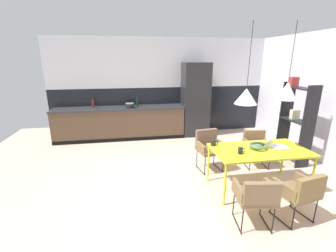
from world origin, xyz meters
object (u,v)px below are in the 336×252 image
object	(u,v)px
open_book	(278,147)
pendant_lamp_over_table_far	(287,91)
mug_glass_clear	(269,140)
mug_tall_blue	(241,151)
armchair_near_window	(257,195)
bottle_vinegar_dark	(93,104)
armchair_head_of_table	(209,145)
armchair_corner_seat	(256,144)
cooking_pot	(130,105)
open_shelf_unit	(296,121)
fruit_bowl	(258,146)
dining_table	(260,152)
bottle_wine_green	(137,102)
pendant_lamp_over_table_near	(246,96)
armchair_facing_counter	(301,190)
mug_white_ceramic	(214,143)
refrigerator_column	(195,100)

from	to	relation	value
open_book	pendant_lamp_over_table_far	distance (m)	0.98
mug_glass_clear	mug_tall_blue	bearing A→B (deg)	-152.25
armchair_near_window	bottle_vinegar_dark	bearing A→B (deg)	131.07
open_book	mug_tall_blue	distance (m)	0.80
armchair_head_of_table	armchair_corner_seat	bearing A→B (deg)	170.99
cooking_pot	bottle_vinegar_dark	bearing A→B (deg)	169.76
mug_tall_blue	mug_glass_clear	world-z (taller)	mug_tall_blue
armchair_near_window	open_shelf_unit	distance (m)	2.68
armchair_head_of_table	cooking_pot	size ratio (longest dim) A/B	3.48
fruit_bowl	cooking_pot	bearing A→B (deg)	125.26
dining_table	fruit_bowl	world-z (taller)	fruit_bowl
open_shelf_unit	pendant_lamp_over_table_far	distance (m)	1.63
armchair_corner_seat	bottle_wine_green	bearing A→B (deg)	-37.36
armchair_near_window	pendant_lamp_over_table_near	distance (m)	1.49
armchair_facing_counter	mug_white_ceramic	world-z (taller)	mug_white_ceramic
armchair_head_of_table	pendant_lamp_over_table_near	distance (m)	1.42
refrigerator_column	open_shelf_unit	distance (m)	2.69
armchair_head_of_table	pendant_lamp_over_table_far	bearing A→B (deg)	126.21
pendant_lamp_over_table_far	armchair_corner_seat	bearing A→B (deg)	81.26
dining_table	open_book	xyz separation A→B (m)	(0.37, 0.04, 0.05)
dining_table	bottle_vinegar_dark	distance (m)	4.45
armchair_corner_seat	mug_glass_clear	size ratio (longest dim) A/B	5.75
armchair_corner_seat	armchair_near_window	distance (m)	2.04
armchair_facing_counter	bottle_wine_green	world-z (taller)	bottle_wine_green
mug_tall_blue	armchair_facing_counter	bearing A→B (deg)	-56.36
bottle_wine_green	pendant_lamp_over_table_far	xyz separation A→B (m)	(2.23, -3.20, 0.70)
dining_table	armchair_near_window	distance (m)	1.08
dining_table	mug_glass_clear	xyz separation A→B (m)	(0.35, 0.28, 0.09)
armchair_facing_counter	armchair_near_window	world-z (taller)	armchair_near_window
refrigerator_column	armchair_corner_seat	xyz separation A→B (m)	(0.70, -2.23, -0.57)
cooking_pot	pendant_lamp_over_table_far	bearing A→B (deg)	-51.06
mug_glass_clear	bottle_wine_green	size ratio (longest dim) A/B	0.43
mug_glass_clear	armchair_head_of_table	bearing A→B (deg)	146.56
armchair_near_window	mug_glass_clear	distance (m)	1.51
dining_table	mug_glass_clear	size ratio (longest dim) A/B	12.46
armchair_corner_seat	open_book	xyz separation A→B (m)	(-0.09, -0.82, 0.26)
dining_table	armchair_corner_seat	bearing A→B (deg)	62.14
armchair_facing_counter	armchair_near_window	distance (m)	0.65
armchair_corner_seat	open_shelf_unit	xyz separation A→B (m)	(0.90, 0.07, 0.43)
armchair_corner_seat	open_book	distance (m)	0.86
mug_tall_blue	mug_glass_clear	size ratio (longest dim) A/B	0.97
cooking_pot	armchair_head_of_table	bearing A→B (deg)	-53.51
armchair_head_of_table	pendant_lamp_over_table_near	size ratio (longest dim) A/B	0.66
refrigerator_column	open_book	distance (m)	3.12
pendant_lamp_over_table_near	pendant_lamp_over_table_far	world-z (taller)	same
armchair_head_of_table	open_shelf_unit	bearing A→B (deg)	173.57
armchair_facing_counter	open_book	xyz separation A→B (m)	(0.27, 0.93, 0.24)
armchair_facing_counter	pendant_lamp_over_table_far	world-z (taller)	pendant_lamp_over_table_far
refrigerator_column	armchair_near_window	bearing A→B (deg)	-94.53
open_shelf_unit	pendant_lamp_over_table_near	size ratio (longest dim) A/B	1.49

